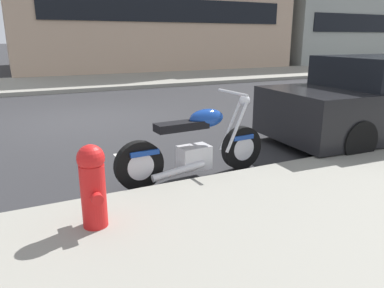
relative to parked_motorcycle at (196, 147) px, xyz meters
name	(u,v)px	position (x,y,z in m)	size (l,w,h in m)	color
ground_plane	(84,120)	(-0.66, 4.23, -0.42)	(260.00, 260.00, 0.00)	#28282B
sidewalk_far_curb	(293,72)	(11.34, 11.18, -0.35)	(120.00, 5.00, 0.14)	gray
parking_stall_stripe	(139,176)	(-0.66, 0.38, -0.41)	(0.12, 2.20, 0.01)	silver
parked_motorcycle	(196,147)	(0.00, 0.00, 0.00)	(2.12, 0.62, 1.10)	black
fire_hydrant	(93,184)	(-1.50, -0.98, 0.12)	(0.24, 0.36, 0.76)	red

